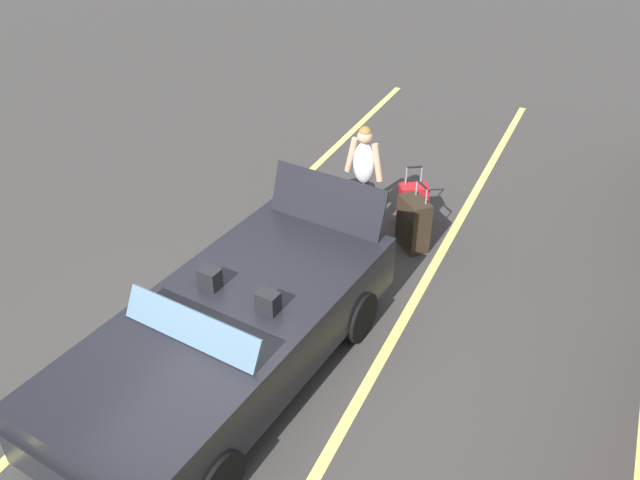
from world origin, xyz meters
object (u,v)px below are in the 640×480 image
Objects in this scene: suitcase_large_black at (413,224)px; traveler_person at (364,176)px; duffel_bag at (358,194)px; suitcase_medium_bright at (413,204)px; convertible_car at (217,347)px.

traveler_person is (-0.02, -0.77, 0.56)m from suitcase_large_black.
duffel_bag is at bearing -144.11° from traveler_person.
suitcase_medium_bright is 1.01m from traveler_person.
traveler_person reaches higher than duffel_bag.
suitcase_medium_bright is 1.32× the size of duffel_bag.
convertible_car is 3.46m from traveler_person.
suitcase_large_black is at bearing 97.96° from traveler_person.
traveler_person reaches higher than suitcase_medium_bright.
convertible_car is 4.23m from duffel_bag.
convertible_car reaches higher than suitcase_medium_bright.
suitcase_large_black is 0.95m from traveler_person.
duffel_bag is 0.41× the size of traveler_person.
suitcase_large_black is 0.59× the size of traveler_person.
convertible_car is 3.55m from suitcase_large_black.
traveler_person is (0.77, 0.38, 0.77)m from duffel_bag.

